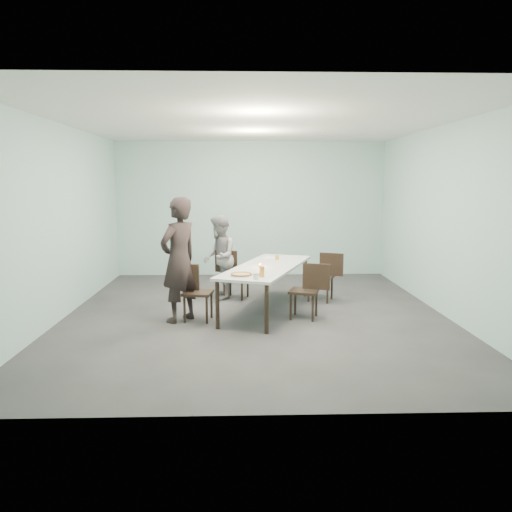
{
  "coord_description": "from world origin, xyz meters",
  "views": [
    {
      "loc": [
        -0.23,
        -7.77,
        2.1
      ],
      "look_at": [
        0.0,
        -0.35,
        1.0
      ],
      "focal_mm": 35.0,
      "sensor_mm": 36.0,
      "label": 1
    }
  ],
  "objects_px": {
    "chair_near_left": "(193,288)",
    "pizza": "(241,275)",
    "amber_tumbler": "(277,257)",
    "tealight": "(260,266)",
    "diner_far": "(219,257)",
    "chair_far_left": "(232,271)",
    "diner_near": "(179,260)",
    "table": "(267,269)",
    "beer_glass": "(262,272)",
    "chair_near_right": "(309,287)",
    "chair_far_right": "(325,273)",
    "side_plate": "(260,272)",
    "water_tumbler": "(256,276)"
  },
  "relations": [
    {
      "from": "chair_near_right",
      "to": "diner_near",
      "type": "xyz_separation_m",
      "value": [
        -1.98,
        -0.06,
        0.44
      ]
    },
    {
      "from": "diner_near",
      "to": "water_tumbler",
      "type": "relative_size",
      "value": 20.98
    },
    {
      "from": "side_plate",
      "to": "water_tumbler",
      "type": "relative_size",
      "value": 2.0
    },
    {
      "from": "chair_far_right",
      "to": "amber_tumbler",
      "type": "distance_m",
      "value": 0.9
    },
    {
      "from": "water_tumbler",
      "to": "tealight",
      "type": "xyz_separation_m",
      "value": [
        0.1,
        1.04,
        -0.02
      ]
    },
    {
      "from": "diner_near",
      "to": "beer_glass",
      "type": "height_order",
      "value": "diner_near"
    },
    {
      "from": "chair_near_left",
      "to": "tealight",
      "type": "relative_size",
      "value": 15.54
    },
    {
      "from": "chair_near_left",
      "to": "pizza",
      "type": "relative_size",
      "value": 2.56
    },
    {
      "from": "beer_glass",
      "to": "water_tumbler",
      "type": "distance_m",
      "value": 0.22
    },
    {
      "from": "chair_near_right",
      "to": "diner_near",
      "type": "distance_m",
      "value": 2.03
    },
    {
      "from": "water_tumbler",
      "to": "amber_tumbler",
      "type": "bearing_deg",
      "value": 76.62
    },
    {
      "from": "diner_far",
      "to": "amber_tumbler",
      "type": "xyz_separation_m",
      "value": [
        1.03,
        -0.27,
        0.03
      ]
    },
    {
      "from": "table",
      "to": "chair_far_right",
      "type": "distance_m",
      "value": 1.25
    },
    {
      "from": "amber_tumbler",
      "to": "pizza",
      "type": "bearing_deg",
      "value": -112.59
    },
    {
      "from": "chair_far_left",
      "to": "tealight",
      "type": "xyz_separation_m",
      "value": [
        0.47,
        -1.07,
        0.27
      ]
    },
    {
      "from": "chair_near_left",
      "to": "side_plate",
      "type": "xyz_separation_m",
      "value": [
        1.03,
        -0.02,
        0.25
      ]
    },
    {
      "from": "pizza",
      "to": "tealight",
      "type": "xyz_separation_m",
      "value": [
        0.3,
        0.76,
        0.0
      ]
    },
    {
      "from": "water_tumbler",
      "to": "pizza",
      "type": "bearing_deg",
      "value": 126.29
    },
    {
      "from": "water_tumbler",
      "to": "diner_near",
      "type": "bearing_deg",
      "value": 152.83
    },
    {
      "from": "table",
      "to": "chair_near_right",
      "type": "distance_m",
      "value": 0.83
    },
    {
      "from": "chair_near_right",
      "to": "diner_near",
      "type": "height_order",
      "value": "diner_near"
    },
    {
      "from": "side_plate",
      "to": "beer_glass",
      "type": "xyz_separation_m",
      "value": [
        0.01,
        -0.39,
        0.07
      ]
    },
    {
      "from": "chair_far_left",
      "to": "diner_far",
      "type": "bearing_deg",
      "value": -151.45
    },
    {
      "from": "diner_near",
      "to": "table",
      "type": "bearing_deg",
      "value": 151.56
    },
    {
      "from": "table",
      "to": "diner_near",
      "type": "xyz_separation_m",
      "value": [
        -1.36,
        -0.58,
        0.25
      ]
    },
    {
      "from": "diner_far",
      "to": "tealight",
      "type": "height_order",
      "value": "diner_far"
    },
    {
      "from": "diner_far",
      "to": "pizza",
      "type": "relative_size",
      "value": 4.46
    },
    {
      "from": "chair_near_left",
      "to": "side_plate",
      "type": "bearing_deg",
      "value": 7.59
    },
    {
      "from": "chair_near_left",
      "to": "beer_glass",
      "type": "distance_m",
      "value": 1.16
    },
    {
      "from": "chair_far_left",
      "to": "chair_near_right",
      "type": "bearing_deg",
      "value": -31.47
    },
    {
      "from": "chair_far_left",
      "to": "pizza",
      "type": "distance_m",
      "value": 1.85
    },
    {
      "from": "chair_near_left",
      "to": "chair_far_right",
      "type": "distance_m",
      "value": 2.52
    },
    {
      "from": "chair_far_right",
      "to": "diner_near",
      "type": "height_order",
      "value": "diner_near"
    },
    {
      "from": "table",
      "to": "chair_near_right",
      "type": "xyz_separation_m",
      "value": [
        0.62,
        -0.51,
        -0.19
      ]
    },
    {
      "from": "chair_far_right",
      "to": "side_plate",
      "type": "distance_m",
      "value": 1.72
    },
    {
      "from": "table",
      "to": "diner_far",
      "type": "relative_size",
      "value": 1.82
    },
    {
      "from": "table",
      "to": "chair_near_right",
      "type": "relative_size",
      "value": 3.16
    },
    {
      "from": "chair_far_right",
      "to": "beer_glass",
      "type": "xyz_separation_m",
      "value": [
        -1.19,
        -1.59,
        0.32
      ]
    },
    {
      "from": "table",
      "to": "chair_far_left",
      "type": "relative_size",
      "value": 3.16
    },
    {
      "from": "diner_near",
      "to": "side_plate",
      "type": "relative_size",
      "value": 10.49
    },
    {
      "from": "diner_near",
      "to": "amber_tumbler",
      "type": "bearing_deg",
      "value": 166.26
    },
    {
      "from": "chair_far_left",
      "to": "amber_tumbler",
      "type": "xyz_separation_m",
      "value": [
        0.8,
        -0.31,
        0.29
      ]
    },
    {
      "from": "side_plate",
      "to": "tealight",
      "type": "relative_size",
      "value": 3.21
    },
    {
      "from": "chair_near_left",
      "to": "diner_near",
      "type": "xyz_separation_m",
      "value": [
        -0.2,
        -0.03,
        0.44
      ]
    },
    {
      "from": "beer_glass",
      "to": "amber_tumbler",
      "type": "distance_m",
      "value": 1.63
    },
    {
      "from": "chair_near_left",
      "to": "tealight",
      "type": "bearing_deg",
      "value": 31.04
    },
    {
      "from": "chair_near_left",
      "to": "water_tumbler",
      "type": "relative_size",
      "value": 9.67
    },
    {
      "from": "chair_far_right",
      "to": "side_plate",
      "type": "height_order",
      "value": "chair_far_right"
    },
    {
      "from": "beer_glass",
      "to": "amber_tumbler",
      "type": "bearing_deg",
      "value": 78.04
    },
    {
      "from": "tealight",
      "to": "amber_tumbler",
      "type": "relative_size",
      "value": 0.7
    }
  ]
}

